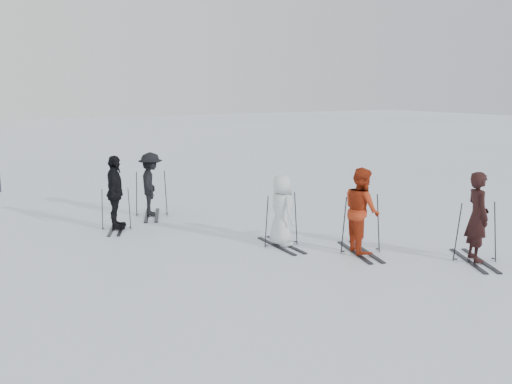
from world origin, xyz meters
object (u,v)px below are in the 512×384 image
skier_grey (281,211)px  skier_uphill_left (115,193)px  skier_near_dark (477,218)px  skier_uphill_far (151,185)px  skier_red (362,211)px

skier_grey → skier_uphill_left: (-2.87, 3.48, 0.13)m
skier_near_dark → skier_grey: bearing=70.6°
skier_near_dark → skier_uphill_far: size_ratio=1.05×
skier_uphill_far → skier_uphill_left: bearing=150.4°
skier_red → skier_uphill_left: (-4.11, 4.83, 0.01)m
skier_near_dark → skier_red: size_ratio=1.00×
skier_grey → skier_uphill_far: bearing=21.1°
skier_grey → skier_near_dark: bearing=-134.0°
skier_grey → skier_uphill_left: 4.51m
skier_red → skier_uphill_left: size_ratio=0.99×
skier_uphill_left → skier_uphill_far: skier_uphill_left is taller
skier_uphill_far → skier_grey: bearing=-139.6°
skier_near_dark → skier_uphill_far: 8.83m
skier_red → skier_uphill_far: 6.51m
skier_near_dark → skier_grey: (-2.91, 3.09, -0.12)m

